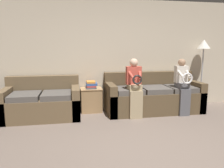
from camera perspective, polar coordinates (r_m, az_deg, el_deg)
ground_plane at (r=2.97m, az=11.48°, el=-20.23°), size 14.00×14.00×0.00m
wall_back at (r=5.23m, az=0.72°, el=7.54°), size 6.72×0.06×2.55m
couch_main at (r=5.13m, az=10.57°, el=-3.29°), size 2.16×0.88×0.88m
couch_side at (r=4.83m, az=-17.71°, el=-4.65°), size 1.55×0.90×0.84m
child_left_seated at (r=4.56m, az=5.94°, el=-0.36°), size 0.32×0.38×1.23m
child_right_seated at (r=4.97m, az=18.01°, el=0.00°), size 0.27×0.37×1.22m
side_shelf at (r=5.03m, az=-5.43°, el=-4.06°), size 0.48×0.41×0.54m
book_stack at (r=4.95m, az=-5.49°, el=-0.21°), size 0.25×0.28×0.17m
floor_lamp at (r=5.81m, az=22.79°, el=8.07°), size 0.31×0.31×1.64m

